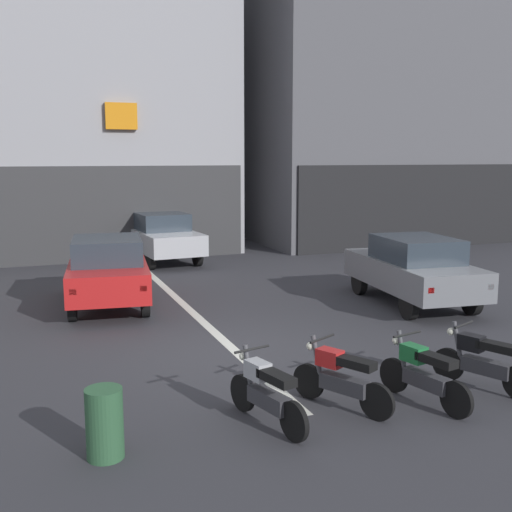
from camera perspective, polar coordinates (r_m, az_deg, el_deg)
The scene contains 12 objects.
ground_plane at distance 11.37m, azimuth -1.86°, elevation -8.83°, with size 120.00×120.00×0.00m, color #333338.
lane_centre_line at distance 16.98m, azimuth -8.43°, elevation -2.86°, with size 0.20×18.00×0.01m, color silver.
building_mid_block at distance 25.12m, azimuth -13.91°, elevation 15.28°, with size 8.77×7.60×12.63m.
building_far_right at distance 28.73m, azimuth 9.60°, elevation 14.33°, with size 10.83×9.68×12.33m.
car_red_crossing_near at distance 14.99m, azimuth -13.50°, elevation -1.18°, with size 2.25×4.29×1.64m.
car_grey_parked_kerbside at distance 15.19m, azimuth 14.31°, elevation -1.08°, with size 2.16×4.26×1.64m.
car_silver_down_street at distance 21.00m, azimuth -8.67°, elevation 1.88°, with size 2.08×4.23×1.64m.
motorcycle_silver_row_leftmost at distance 8.31m, azimuth 0.94°, elevation -12.42°, with size 0.60×1.64×0.98m.
motorcycle_red_row_left_mid at distance 8.89m, azimuth 7.82°, elevation -11.03°, with size 0.83×1.52×0.98m.
motorcycle_green_row_centre at distance 9.27m, azimuth 15.17°, elevation -10.40°, with size 0.57×1.64×0.98m.
motorcycle_black_row_right_mid at distance 10.09m, azimuth 20.16°, elevation -9.04°, with size 0.76×1.56×0.98m.
trash_bin at distance 7.70m, azimuth -13.79°, elevation -14.77°, with size 0.44×0.44×0.85m, color #2D5938.
Camera 1 is at (-3.48, -10.24, 3.51)m, focal length 43.37 mm.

